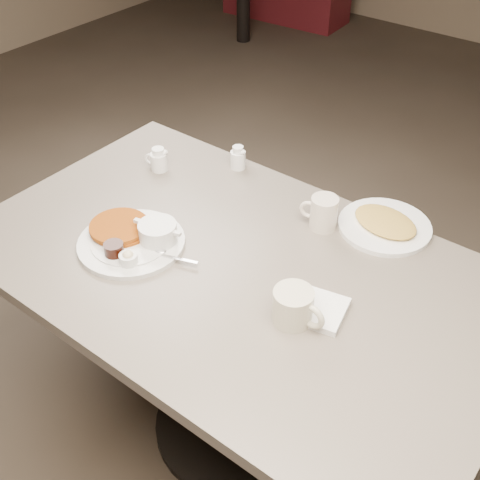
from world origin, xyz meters
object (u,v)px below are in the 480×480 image
Objects in this scene: diner_table at (236,308)px; main_plate at (134,237)px; creamer_left at (159,160)px; coffee_mug_far at (323,213)px; coffee_mug_near at (294,306)px; creamer_right at (238,158)px; hash_plate at (385,225)px.

main_plate is (-0.28, -0.11, 0.19)m from diner_table.
coffee_mug_far is at bearing 6.25° from creamer_left.
main_plate is at bearing -159.10° from diner_table.
coffee_mug_near reaches higher than creamer_left.
coffee_mug_near is at bearing -22.05° from creamer_left.
main_plate reaches higher than diner_table.
coffee_mug_far is 1.52× the size of creamer_right.
creamer_left is at bearing 156.01° from diner_table.
coffee_mug_near reaches higher than main_plate.
coffee_mug_far is (0.10, 0.29, 0.22)m from diner_table.
diner_table is 0.35m from main_plate.
creamer_right is (-0.39, 0.10, -0.01)m from coffee_mug_far.
main_plate is at bearing -56.37° from creamer_left.
creamer_left is (-0.59, -0.06, -0.01)m from coffee_mug_far.
diner_table is 10.46× the size of coffee_mug_near.
main_plate is 0.39m from creamer_left.
coffee_mug_near is at bearing -41.09° from creamer_right.
coffee_mug_far is at bearing -145.11° from hash_plate.
creamer_right is 0.54m from hash_plate.
coffee_mug_near is 0.39m from coffee_mug_far.
coffee_mug_near reaches higher than hash_plate.
creamer_right reaches higher than main_plate.
coffee_mug_far is at bearing -14.96° from creamer_right.
diner_table is 0.37m from coffee_mug_far.
coffee_mug_near is 1.76× the size of creamer_left.
creamer_right is at bearing 92.02° from main_plate.
diner_table is 3.83× the size of main_plate.
hash_plate is (0.54, -0.00, -0.02)m from creamer_right.
hash_plate reaches higher than diner_table.
creamer_left is 1.02× the size of creamer_right.
creamer_right is (0.20, 0.17, 0.00)m from creamer_left.
diner_table is at bearing -122.38° from hash_plate.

